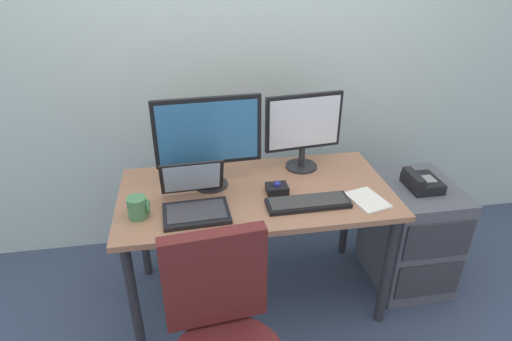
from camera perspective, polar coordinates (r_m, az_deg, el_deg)
ground_plane at (r=2.66m, az=-0.00°, el=-16.14°), size 8.00×8.00×0.00m
back_wall at (r=2.65m, az=-2.69°, el=18.15°), size 6.00×0.10×2.80m
desk at (r=2.26m, az=-0.00°, el=-4.50°), size 1.40×0.72×0.72m
file_cabinet at (r=2.73m, az=19.86°, el=-7.88°), size 0.42×0.53×0.65m
desk_phone at (r=2.53m, az=21.17°, el=-1.46°), size 0.17×0.20×0.09m
monitor_main at (r=2.16m, az=-6.38°, el=4.54°), size 0.54×0.18×0.49m
monitor_side at (r=2.36m, az=6.35°, el=5.75°), size 0.43×0.18×0.43m
keyboard at (r=2.11m, az=6.96°, el=-4.28°), size 0.41×0.14×0.03m
laptop at (r=2.07m, az=-8.17°, el=-3.88°), size 0.32×0.33×0.22m
trackball_mouse at (r=2.20m, az=2.81°, el=-2.36°), size 0.11×0.09×0.07m
coffee_mug at (r=2.07m, az=-15.44°, el=-4.77°), size 0.10×0.09×0.10m
paper_notepad at (r=2.20m, az=14.63°, el=-3.83°), size 0.19×0.24×0.01m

